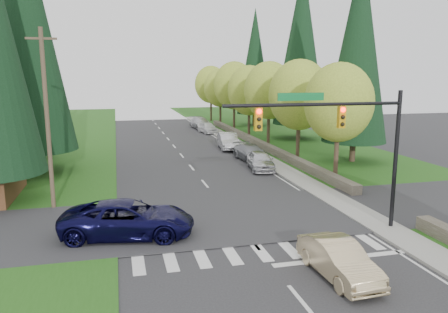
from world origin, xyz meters
name	(u,v)px	position (x,y,z in m)	size (l,w,h in m)	color
ground	(290,287)	(0.00, 0.00, 0.00)	(120.00, 120.00, 0.00)	#28282B
grass_east	(341,162)	(13.00, 20.00, 0.03)	(14.00, 110.00, 0.06)	#235416
grass_west	(17,179)	(-13.00, 20.00, 0.03)	(14.00, 110.00, 0.06)	#235416
cross_street	(232,217)	(0.00, 8.00, 0.00)	(120.00, 8.00, 0.10)	#28282B
sidewalk_east	(267,161)	(6.90, 22.00, 0.07)	(1.80, 80.00, 0.13)	gray
curb_east	(258,161)	(6.05, 22.00, 0.07)	(0.20, 80.00, 0.13)	gray
stone_wall_north	(257,143)	(8.60, 30.00, 0.35)	(0.70, 40.00, 0.70)	#4C4438
traffic_signal	(344,130)	(4.37, 4.50, 4.98)	(8.70, 0.37, 6.80)	black
utility_pole	(47,118)	(-9.50, 12.00, 5.14)	(1.60, 0.24, 10.00)	#473828
decid_tree_0	(339,103)	(9.20, 14.00, 5.60)	(4.80, 4.80, 8.37)	#38281C
decid_tree_1	(299,95)	(9.30, 21.00, 5.80)	(5.20, 5.20, 8.80)	#38281C
decid_tree_2	(269,90)	(9.10, 28.00, 5.93)	(5.00, 5.00, 8.82)	#38281C
decid_tree_3	(249,91)	(9.20, 35.00, 5.66)	(5.00, 5.00, 8.55)	#38281C
decid_tree_4	(234,86)	(9.30, 42.00, 6.06)	(5.40, 5.40, 9.18)	#38281C
decid_tree_5	(220,88)	(9.10, 49.00, 5.53)	(4.80, 4.80, 8.30)	#38281C
decid_tree_6	(211,85)	(9.20, 56.00, 5.86)	(5.20, 5.20, 8.86)	#38281C
conifer_w_c	(24,22)	(-12.00, 22.00, 11.29)	(6.46, 6.46, 20.80)	#38281C
conifer_w_e	(14,41)	(-14.00, 28.00, 10.29)	(5.78, 5.78, 18.80)	#38281C
conifer_e_a	(358,46)	(14.00, 20.00, 9.79)	(5.44, 5.44, 17.80)	#38281C
conifer_e_b	(301,45)	(15.00, 34.00, 10.79)	(6.12, 6.12, 19.80)	#38281C
conifer_e_c	(255,62)	(14.00, 48.00, 9.29)	(5.10, 5.10, 16.80)	#38281C
sedan_champagne	(339,259)	(2.08, 0.32, 0.70)	(1.47, 4.23, 1.39)	beige
suv_navy	(128,219)	(-5.47, 6.49, 0.86)	(2.84, 6.16, 1.71)	black
parked_car_a	(261,160)	(5.21, 18.85, 0.76)	(1.80, 4.49, 1.53)	silver
parked_car_b	(251,153)	(5.60, 22.74, 0.69)	(1.94, 4.78, 1.39)	gray
parked_car_c	(228,141)	(5.15, 29.00, 0.83)	(1.75, 5.01, 1.65)	silver
parked_car_d	(208,128)	(5.60, 41.41, 0.71)	(1.69, 4.19, 1.43)	silver
parked_car_e	(201,123)	(5.60, 46.22, 0.78)	(2.18, 5.35, 1.55)	silver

